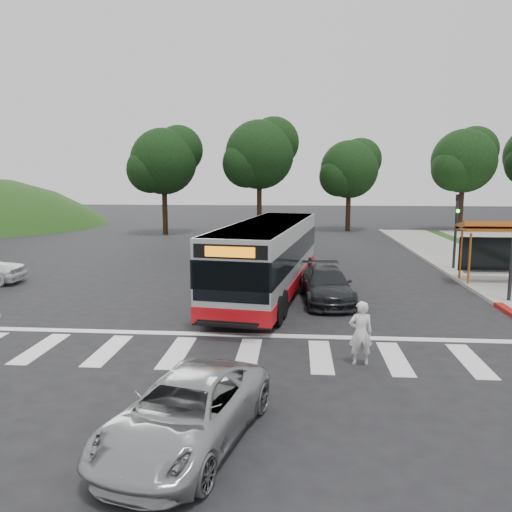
# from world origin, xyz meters

# --- Properties ---
(ground) EXTENTS (140.00, 140.00, 0.00)m
(ground) POSITION_xyz_m (0.00, 0.00, 0.00)
(ground) COLOR black
(ground) RESTS_ON ground
(sidewalk_east) EXTENTS (4.00, 40.00, 0.12)m
(sidewalk_east) POSITION_xyz_m (11.00, 8.00, 0.06)
(sidewalk_east) COLOR gray
(sidewalk_east) RESTS_ON ground
(curb_east) EXTENTS (0.30, 40.00, 0.15)m
(curb_east) POSITION_xyz_m (9.00, 8.00, 0.07)
(curb_east) COLOR #9E9991
(curb_east) RESTS_ON ground
(crosswalk_ladder) EXTENTS (18.00, 2.60, 0.01)m
(crosswalk_ladder) POSITION_xyz_m (0.00, -5.00, 0.01)
(crosswalk_ladder) COLOR silver
(crosswalk_ladder) RESTS_ON ground
(bus_shelter) EXTENTS (4.20, 1.60, 2.86)m
(bus_shelter) POSITION_xyz_m (10.80, 5.10, 2.35)
(bus_shelter) COLOR #A5521B
(bus_shelter) RESTS_ON sidewalk_east
(traffic_signal_ne_short) EXTENTS (0.18, 0.37, 4.00)m
(traffic_signal_ne_short) POSITION_xyz_m (9.60, 8.49, 2.48)
(traffic_signal_ne_short) COLOR black
(traffic_signal_ne_short) RESTS_ON ground
(tree_ne_a) EXTENTS (6.16, 5.74, 9.30)m
(tree_ne_a) POSITION_xyz_m (16.08, 28.06, 6.39)
(tree_ne_a) COLOR black
(tree_ne_a) RESTS_ON parking_lot
(tree_north_a) EXTENTS (6.60, 6.15, 10.17)m
(tree_north_a) POSITION_xyz_m (-1.92, 26.07, 6.92)
(tree_north_a) COLOR black
(tree_north_a) RESTS_ON ground
(tree_north_b) EXTENTS (5.72, 5.33, 8.43)m
(tree_north_b) POSITION_xyz_m (6.07, 28.06, 5.66)
(tree_north_b) COLOR black
(tree_north_b) RESTS_ON ground
(tree_north_c) EXTENTS (6.16, 5.74, 9.30)m
(tree_north_c) POSITION_xyz_m (-9.92, 24.06, 6.29)
(tree_north_c) COLOR black
(tree_north_c) RESTS_ON ground
(transit_bus) EXTENTS (4.17, 11.92, 3.02)m
(transit_bus) POSITION_xyz_m (0.14, 2.33, 1.51)
(transit_bus) COLOR #B1B4B6
(transit_bus) RESTS_ON ground
(pedestrian) EXTENTS (0.65, 0.45, 1.71)m
(pedestrian) POSITION_xyz_m (3.00, -5.51, 0.86)
(pedestrian) COLOR silver
(pedestrian) RESTS_ON ground
(dark_sedan) EXTENTS (2.19, 4.69, 1.32)m
(dark_sedan) POSITION_xyz_m (2.50, 1.23, 0.66)
(dark_sedan) COLOR #212327
(dark_sedan) RESTS_ON ground
(silver_suv_south) EXTENTS (3.07, 4.82, 1.24)m
(silver_suv_south) POSITION_xyz_m (-0.68, -9.75, 0.62)
(silver_suv_south) COLOR #999C9E
(silver_suv_south) RESTS_ON ground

